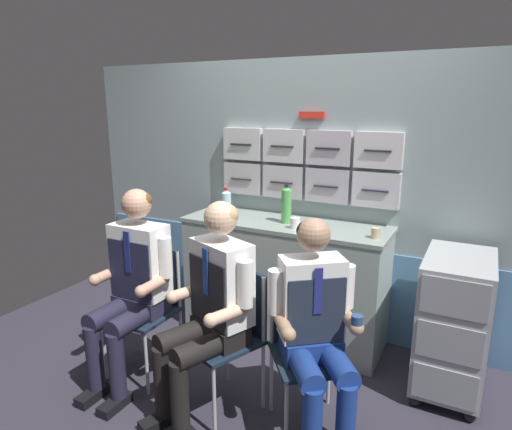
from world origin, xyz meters
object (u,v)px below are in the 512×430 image
object	(u,v)px
coffee_cup_white	(225,207)
service_trolley	(453,321)
folding_chair_right	(233,322)
folding_chair_by_counter	(306,335)
crew_member_right	(211,302)
water_bottle_tall	(226,203)
crew_member_by_counter	(316,325)
crew_member_left	(132,279)
folding_chair_left	(151,296)

from	to	relation	value
coffee_cup_white	service_trolley	bearing A→B (deg)	-8.12
service_trolley	folding_chair_right	distance (m)	1.39
folding_chair_right	folding_chair_by_counter	world-z (taller)	same
crew_member_right	folding_chair_by_counter	size ratio (longest dim) A/B	1.51
service_trolley	water_bottle_tall	size ratio (longest dim) A/B	3.86
crew_member_right	water_bottle_tall	size ratio (longest dim) A/B	5.51
folding_chair_by_counter	coffee_cup_white	distance (m)	1.52
coffee_cup_white	crew_member_by_counter	bearing A→B (deg)	-41.63
service_trolley	crew_member_right	distance (m)	1.54
crew_member_right	crew_member_by_counter	distance (m)	0.61
water_bottle_tall	coffee_cup_white	size ratio (longest dim) A/B	3.43
crew_member_right	coffee_cup_white	distance (m)	1.32
crew_member_left	folding_chair_left	bearing A→B (deg)	90.16
crew_member_by_counter	folding_chair_right	bearing A→B (deg)	172.72
folding_chair_by_counter	crew_member_by_counter	distance (m)	0.22
crew_member_left	coffee_cup_white	xyz separation A→B (m)	(0.04, 1.10, 0.26)
folding_chair_left	coffee_cup_white	xyz separation A→B (m)	(0.04, 0.94, 0.44)
folding_chair_left	water_bottle_tall	world-z (taller)	water_bottle_tall
service_trolley	folding_chair_right	bearing A→B (deg)	-147.75
crew_member_right	crew_member_by_counter	xyz separation A→B (m)	(0.61, 0.08, -0.03)
crew_member_right	folding_chair_by_counter	world-z (taller)	crew_member_right
crew_member_by_counter	water_bottle_tall	xyz separation A→B (m)	(-1.09, 0.89, 0.37)
folding_chair_by_counter	coffee_cup_white	xyz separation A→B (m)	(-1.10, 0.94, 0.44)
crew_member_by_counter	crew_member_left	bearing A→B (deg)	-178.83
water_bottle_tall	coffee_cup_white	world-z (taller)	water_bottle_tall
folding_chair_right	coffee_cup_white	distance (m)	1.28
folding_chair_by_counter	crew_member_by_counter	bearing A→B (deg)	-51.77
folding_chair_by_counter	coffee_cup_white	bearing A→B (deg)	139.51
service_trolley	folding_chair_by_counter	xyz separation A→B (m)	(-0.73, -0.68, 0.05)
water_bottle_tall	coffee_cup_white	bearing A→B (deg)	123.90
folding_chair_left	crew_member_right	size ratio (longest dim) A/B	0.66
crew_member_by_counter	coffee_cup_white	bearing A→B (deg)	138.37
coffee_cup_white	crew_member_right	bearing A→B (deg)	-62.47
crew_member_by_counter	folding_chair_left	bearing A→B (deg)	173.83
folding_chair_left	service_trolley	bearing A→B (deg)	19.89
folding_chair_right	crew_member_by_counter	bearing A→B (deg)	-7.28
crew_member_left	crew_member_right	world-z (taller)	same
folding_chair_right	coffee_cup_white	world-z (taller)	coffee_cup_white
crew_member_by_counter	water_bottle_tall	world-z (taller)	crew_member_by_counter
folding_chair_right	coffee_cup_white	bearing A→B (deg)	123.33
crew_member_right	folding_chair_left	bearing A→B (deg)	161.49
folding_chair_by_counter	coffee_cup_white	size ratio (longest dim) A/B	12.54
crew_member_left	folding_chair_by_counter	xyz separation A→B (m)	(1.14, 0.15, -0.18)
folding_chair_by_counter	water_bottle_tall	size ratio (longest dim) A/B	3.65
service_trolley	folding_chair_left	bearing A→B (deg)	-160.11
service_trolley	crew_member_left	world-z (taller)	crew_member_left
service_trolley	coffee_cup_white	xyz separation A→B (m)	(-1.83, 0.26, 0.49)
folding_chair_left	folding_chair_by_counter	size ratio (longest dim) A/B	1.00
crew_member_left	coffee_cup_white	distance (m)	1.13
service_trolley	folding_chair_by_counter	distance (m)	1.00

